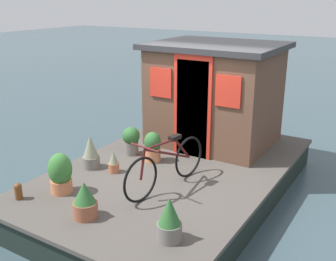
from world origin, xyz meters
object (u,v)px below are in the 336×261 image
(potted_plant_basil, at_px, (114,162))
(potted_plant_thyme, at_px, (169,220))
(houseboat_cabin, at_px, (215,93))
(potted_plant_sage, at_px, (131,140))
(mooring_bollard, at_px, (18,190))
(potted_plant_mint, at_px, (91,152))
(potted_plant_fern, at_px, (60,173))
(potted_plant_succulent, at_px, (85,201))
(bicycle, at_px, (166,165))
(potted_plant_ivy, at_px, (153,147))

(potted_plant_basil, distance_m, potted_plant_thyme, 2.10)
(houseboat_cabin, distance_m, potted_plant_thyme, 3.53)
(potted_plant_sage, relative_size, potted_plant_thyme, 0.92)
(mooring_bollard, bearing_deg, potted_plant_mint, -5.14)
(potted_plant_fern, xyz_separation_m, potted_plant_mint, (0.89, 0.23, -0.03))
(potted_plant_succulent, relative_size, potted_plant_mint, 0.88)
(bicycle, bearing_deg, potted_plant_thyme, -146.53)
(potted_plant_fern, distance_m, potted_plant_basil, 0.97)
(potted_plant_basil, xyz_separation_m, potted_plant_mint, (-0.05, 0.43, 0.10))
(potted_plant_ivy, bearing_deg, potted_plant_sage, 82.32)
(houseboat_cabin, distance_m, potted_plant_ivy, 1.66)
(potted_plant_thyme, bearing_deg, potted_plant_ivy, 38.56)
(bicycle, bearing_deg, houseboat_cabin, 7.58)
(potted_plant_mint, bearing_deg, potted_plant_basil, -82.89)
(potted_plant_ivy, bearing_deg, potted_plant_thyme, -141.44)
(bicycle, height_order, potted_plant_basil, bicycle)
(mooring_bollard, bearing_deg, potted_plant_ivy, -21.38)
(potted_plant_mint, distance_m, potted_plant_ivy, 1.04)
(potted_plant_ivy, relative_size, potted_plant_thyme, 0.96)
(potted_plant_basil, height_order, potted_plant_thyme, potted_plant_thyme)
(potted_plant_fern, height_order, mooring_bollard, potted_plant_fern)
(potted_plant_succulent, xyz_separation_m, potted_plant_sage, (2.06, 0.81, 0.04))
(potted_plant_mint, distance_m, potted_plant_sage, 0.86)
(houseboat_cabin, bearing_deg, mooring_bollard, 160.16)
(bicycle, relative_size, potted_plant_fern, 2.86)
(potted_plant_mint, xyz_separation_m, potted_plant_sage, (0.83, -0.20, 0.00))
(potted_plant_fern, xyz_separation_m, potted_plant_succulent, (-0.34, -0.78, -0.06))
(potted_plant_fern, relative_size, mooring_bollard, 2.47)
(potted_plant_basil, xyz_separation_m, potted_plant_sage, (0.78, 0.23, 0.11))
(potted_plant_succulent, bearing_deg, houseboat_cabin, -2.55)
(bicycle, xyz_separation_m, potted_plant_succulent, (-1.25, 0.44, -0.13))
(mooring_bollard, bearing_deg, potted_plant_sage, -8.46)
(potted_plant_mint, bearing_deg, mooring_bollard, 174.86)
(bicycle, xyz_separation_m, potted_plant_basil, (0.03, 1.02, -0.20))
(potted_plant_basil, distance_m, mooring_bollard, 1.52)
(bicycle, height_order, potted_plant_fern, bicycle)
(bicycle, distance_m, mooring_bollard, 2.11)
(potted_plant_mint, bearing_deg, potted_plant_sage, -13.74)
(potted_plant_sage, bearing_deg, potted_plant_basil, -163.62)
(potted_plant_succulent, xyz_separation_m, potted_plant_basil, (1.28, 0.58, -0.07))
(potted_plant_basil, relative_size, potted_plant_mint, 0.63)
(potted_plant_fern, distance_m, potted_plant_ivy, 1.72)
(bicycle, height_order, potted_plant_ivy, bicycle)
(potted_plant_basil, distance_m, potted_plant_mint, 0.45)
(houseboat_cabin, height_order, potted_plant_fern, houseboat_cabin)
(houseboat_cabin, xyz_separation_m, potted_plant_succulent, (-3.43, 0.15, -0.72))
(potted_plant_basil, bearing_deg, potted_plant_sage, 16.38)
(potted_plant_ivy, bearing_deg, potted_plant_fern, 163.91)
(potted_plant_succulent, relative_size, potted_plant_sage, 0.98)
(houseboat_cabin, height_order, bicycle, houseboat_cabin)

